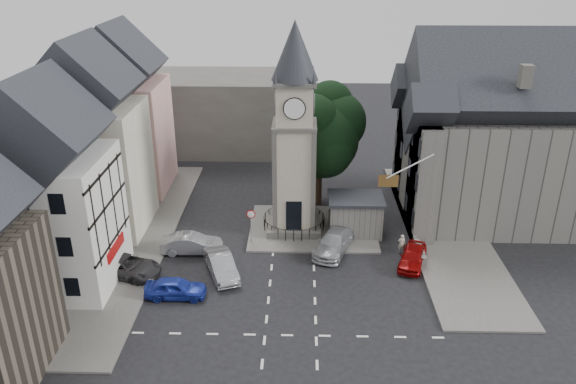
{
  "coord_description": "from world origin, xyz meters",
  "views": [
    {
      "loc": [
        0.52,
        -32.11,
        20.96
      ],
      "look_at": [
        -0.41,
        5.0,
        4.54
      ],
      "focal_mm": 35.0,
      "sensor_mm": 36.0,
      "label": 1
    }
  ],
  "objects_px": {
    "car_west_blue": "(176,288)",
    "car_east_red": "(413,257)",
    "stone_shelter": "(355,215)",
    "clock_tower": "(294,132)",
    "pedestrian": "(402,244)"
  },
  "relations": [
    {
      "from": "stone_shelter",
      "to": "car_west_blue",
      "type": "xyz_separation_m",
      "value": [
        -12.3,
        -9.26,
        -0.87
      ]
    },
    {
      "from": "clock_tower",
      "to": "car_east_red",
      "type": "relative_size",
      "value": 4.01
    },
    {
      "from": "car_west_blue",
      "to": "car_east_red",
      "type": "xyz_separation_m",
      "value": [
        16.0,
        4.36,
        0.02
      ]
    },
    {
      "from": "car_east_red",
      "to": "stone_shelter",
      "type": "bearing_deg",
      "value": 146.54
    },
    {
      "from": "car_east_red",
      "to": "pedestrian",
      "type": "height_order",
      "value": "pedestrian"
    },
    {
      "from": "clock_tower",
      "to": "car_west_blue",
      "type": "xyz_separation_m",
      "value": [
        -7.5,
        -9.75,
        -7.45
      ]
    },
    {
      "from": "stone_shelter",
      "to": "car_east_red",
      "type": "height_order",
      "value": "stone_shelter"
    },
    {
      "from": "clock_tower",
      "to": "stone_shelter",
      "type": "height_order",
      "value": "clock_tower"
    },
    {
      "from": "clock_tower",
      "to": "pedestrian",
      "type": "bearing_deg",
      "value": -24.32
    },
    {
      "from": "clock_tower",
      "to": "pedestrian",
      "type": "relative_size",
      "value": 10.98
    },
    {
      "from": "pedestrian",
      "to": "clock_tower",
      "type": "bearing_deg",
      "value": -23.63
    },
    {
      "from": "car_west_blue",
      "to": "car_east_red",
      "type": "relative_size",
      "value": 0.98
    },
    {
      "from": "car_east_red",
      "to": "clock_tower",
      "type": "bearing_deg",
      "value": 167.11
    },
    {
      "from": "clock_tower",
      "to": "stone_shelter",
      "type": "xyz_separation_m",
      "value": [
        4.8,
        -0.49,
        -6.57
      ]
    },
    {
      "from": "car_east_red",
      "to": "pedestrian",
      "type": "bearing_deg",
      "value": 125.21
    }
  ]
}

